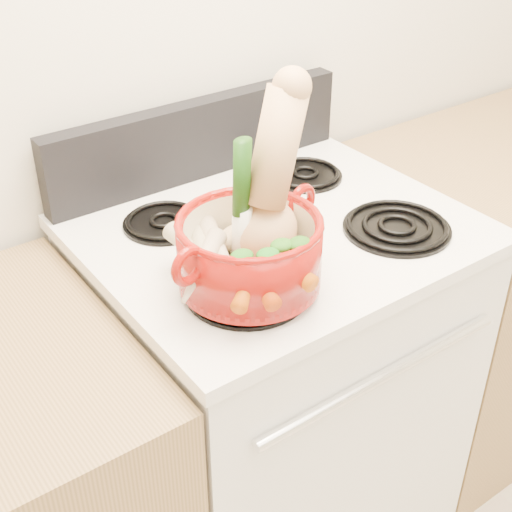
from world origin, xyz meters
TOP-DOWN VIEW (x-y plane):
  - wall_back at (0.00, 1.75)m, footprint 3.50×0.02m
  - stove_body at (0.00, 1.40)m, footprint 0.76×0.65m
  - cooktop at (0.00, 1.40)m, footprint 0.78×0.67m
  - control_backsplash at (0.00, 1.70)m, footprint 0.76×0.05m
  - oven_handle at (0.00, 1.06)m, footprint 0.60×0.02m
  - burner_front_left at (-0.19, 1.24)m, footprint 0.22×0.22m
  - burner_front_right at (0.19, 1.24)m, footprint 0.22×0.22m
  - burner_back_left at (-0.19, 1.54)m, footprint 0.17×0.17m
  - burner_back_right at (0.19, 1.54)m, footprint 0.17×0.17m
  - dutch_oven at (-0.18, 1.25)m, footprint 0.30×0.30m
  - pot_handle_left at (-0.32, 1.22)m, footprint 0.07×0.03m
  - pot_handle_right at (-0.04, 1.28)m, footprint 0.07×0.03m
  - squash at (-0.09, 1.27)m, footprint 0.24×0.18m
  - leek at (-0.18, 1.27)m, footprint 0.05×0.06m
  - ginger at (-0.15, 1.31)m, footprint 0.09×0.07m
  - parsnip_0 at (-0.25, 1.30)m, footprint 0.05×0.21m
  - parsnip_1 at (-0.25, 1.28)m, footprint 0.10×0.20m
  - parsnip_2 at (-0.22, 1.28)m, footprint 0.09×0.20m
  - parsnip_3 at (-0.27, 1.26)m, footprint 0.16×0.14m
  - carrot_0 at (-0.20, 1.23)m, footprint 0.08×0.16m
  - carrot_1 at (-0.21, 1.18)m, footprint 0.06×0.15m
  - carrot_2 at (-0.15, 1.20)m, footprint 0.04×0.17m
  - carrot_3 at (-0.23, 1.17)m, footprint 0.12×0.11m

SIDE VIEW (x-z plane):
  - stove_body at x=0.00m, z-range 0.00..0.92m
  - oven_handle at x=0.00m, z-range 0.77..0.79m
  - cooktop at x=0.00m, z-range 0.92..0.95m
  - burner_front_left at x=-0.19m, z-range 0.95..0.97m
  - burner_front_right at x=0.19m, z-range 0.95..0.97m
  - burner_back_left at x=-0.19m, z-range 0.95..0.97m
  - burner_back_right at x=0.19m, z-range 0.95..0.97m
  - carrot_0 at x=-0.20m, z-range 0.99..1.03m
  - parsnip_0 at x=-0.25m, z-range 0.99..1.05m
  - ginger at x=-0.15m, z-range 0.99..1.04m
  - carrot_1 at x=-0.21m, z-range 1.00..1.04m
  - parsnip_1 at x=-0.25m, z-range 0.99..1.05m
  - carrot_2 at x=-0.15m, z-range 1.00..1.05m
  - carrot_3 at x=-0.23m, z-range 1.01..1.05m
  - dutch_oven at x=-0.18m, z-range 0.97..1.09m
  - parsnip_2 at x=-0.22m, z-range 1.00..1.06m
  - parsnip_3 at x=-0.27m, z-range 1.01..1.06m
  - control_backsplash at x=0.00m, z-range 0.95..1.13m
  - pot_handle_left at x=-0.32m, z-range 1.04..1.11m
  - pot_handle_right at x=-0.04m, z-range 1.04..1.11m
  - leek at x=-0.18m, z-range 0.99..1.25m
  - squash at x=-0.09m, z-range 0.98..1.32m
  - wall_back at x=0.00m, z-range 0.00..2.60m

